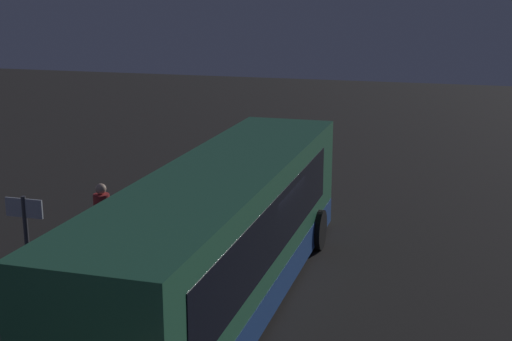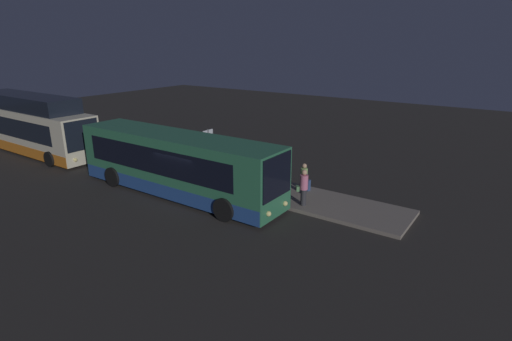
{
  "view_description": "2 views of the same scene",
  "coord_description": "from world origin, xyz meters",
  "px_view_note": "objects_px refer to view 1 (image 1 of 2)",
  "views": [
    {
      "loc": [
        -14.75,
        -4.5,
        6.75
      ],
      "look_at": [
        3.48,
        0.83,
        1.94
      ],
      "focal_mm": 50.0,
      "sensor_mm": 36.0,
      "label": 1
    },
    {
      "loc": [
        13.43,
        -13.5,
        7.6
      ],
      "look_at": [
        3.48,
        0.83,
        1.94
      ],
      "focal_mm": 28.0,
      "sensor_mm": 36.0,
      "label": 2
    }
  ],
  "objects_px": {
    "passenger_waiting": "(103,216)",
    "suitcase": "(162,203)",
    "bus_lead": "(223,239)",
    "passenger_boarding": "(229,180)",
    "sign_post": "(26,235)",
    "passenger_with_bags": "(180,185)"
  },
  "relations": [
    {
      "from": "passenger_waiting",
      "to": "suitcase",
      "type": "height_order",
      "value": "passenger_waiting"
    },
    {
      "from": "bus_lead",
      "to": "passenger_boarding",
      "type": "height_order",
      "value": "bus_lead"
    },
    {
      "from": "bus_lead",
      "to": "suitcase",
      "type": "relative_size",
      "value": 15.09
    },
    {
      "from": "suitcase",
      "to": "sign_post",
      "type": "distance_m",
      "value": 6.93
    },
    {
      "from": "sign_post",
      "to": "suitcase",
      "type": "bearing_deg",
      "value": -0.93
    },
    {
      "from": "passenger_boarding",
      "to": "passenger_waiting",
      "type": "relative_size",
      "value": 0.95
    },
    {
      "from": "passenger_waiting",
      "to": "suitcase",
      "type": "bearing_deg",
      "value": -152.93
    },
    {
      "from": "passenger_with_bags",
      "to": "passenger_waiting",
      "type": "bearing_deg",
      "value": 131.18
    },
    {
      "from": "bus_lead",
      "to": "suitcase",
      "type": "height_order",
      "value": "bus_lead"
    },
    {
      "from": "bus_lead",
      "to": "passenger_waiting",
      "type": "distance_m",
      "value": 4.28
    },
    {
      "from": "passenger_boarding",
      "to": "passenger_waiting",
      "type": "distance_m",
      "value": 4.9
    },
    {
      "from": "suitcase",
      "to": "passenger_with_bags",
      "type": "bearing_deg",
      "value": -76.46
    },
    {
      "from": "passenger_waiting",
      "to": "sign_post",
      "type": "bearing_deg",
      "value": 25.42
    },
    {
      "from": "bus_lead",
      "to": "passenger_boarding",
      "type": "distance_m",
      "value": 6.65
    },
    {
      "from": "passenger_waiting",
      "to": "bus_lead",
      "type": "bearing_deg",
      "value": 92.11
    },
    {
      "from": "passenger_boarding",
      "to": "sign_post",
      "type": "relative_size",
      "value": 0.74
    },
    {
      "from": "bus_lead",
      "to": "sign_post",
      "type": "relative_size",
      "value": 5.07
    },
    {
      "from": "bus_lead",
      "to": "passenger_boarding",
      "type": "xyz_separation_m",
      "value": [
        6.33,
        1.97,
        -0.45
      ]
    },
    {
      "from": "passenger_with_bags",
      "to": "sign_post",
      "type": "relative_size",
      "value": 0.67
    },
    {
      "from": "passenger_waiting",
      "to": "passenger_with_bags",
      "type": "xyz_separation_m",
      "value": [
        3.82,
        -0.54,
        -0.14
      ]
    },
    {
      "from": "passenger_boarding",
      "to": "suitcase",
      "type": "distance_m",
      "value": 2.16
    },
    {
      "from": "bus_lead",
      "to": "passenger_waiting",
      "type": "height_order",
      "value": "bus_lead"
    }
  ]
}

